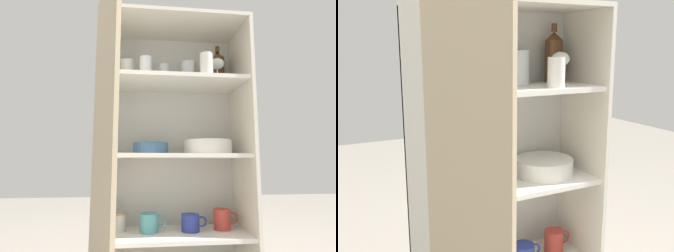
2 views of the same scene
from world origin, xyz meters
The scene contains 21 objects.
cupboard_back_panel centered at (0.00, 0.31, 0.68)m, with size 0.74×0.02×1.37m, color silver.
cupboard_side_left centered at (-0.36, 0.15, 0.68)m, with size 0.02×0.33×1.37m, color silver.
cupboard_side_right centered at (0.36, 0.15, 0.68)m, with size 0.02×0.33×1.37m, color silver.
cupboard_top_panel centered at (0.00, 0.15, 1.38)m, with size 0.74×0.33×0.02m, color silver.
shelf_board_lower centered at (0.00, 0.15, 0.30)m, with size 0.71×0.30×0.02m, color white.
shelf_board_middle centered at (0.00, 0.15, 0.68)m, with size 0.71×0.30×0.02m, color white.
shelf_board_upper centered at (0.00, 0.15, 1.06)m, with size 0.71×0.30×0.02m, color white.
cupboard_door centered at (-0.31, -0.19, 0.68)m, with size 0.13×0.35×1.37m.
tumbler_glass_0 centered at (-0.25, 0.20, 1.13)m, with size 0.08×0.08×0.12m.
tumbler_glass_1 centered at (-0.05, 0.22, 1.13)m, with size 0.06×0.06×0.11m.
tumbler_glass_2 centered at (0.09, 0.23, 1.14)m, with size 0.08×0.08×0.14m.
tumbler_glass_3 centered at (-0.15, 0.13, 1.13)m, with size 0.06×0.06×0.11m.
tumbler_glass_4 centered at (0.15, 0.05, 1.13)m, with size 0.07×0.07×0.11m.
wine_glass_0 centered at (0.23, 0.14, 1.16)m, with size 0.07×0.07×0.13m.
wine_bottle centered at (0.27, 0.24, 1.18)m, with size 0.08×0.08×0.25m.
plate_stack_white centered at (0.18, 0.16, 0.72)m, with size 0.24×0.24×0.07m.
mixing_bowl_large centered at (-0.12, 0.17, 0.72)m, with size 0.18×0.18×0.06m.
coffee_mug_primary centered at (-0.12, 0.16, 0.35)m, with size 0.13×0.09×0.09m.
coffee_mug_extra_1 centered at (0.08, 0.16, 0.35)m, with size 0.13×0.09×0.08m.
coffee_mug_extra_2 centered at (0.25, 0.17, 0.36)m, with size 0.13×0.09×0.10m.
storage_jar centered at (-0.27, 0.20, 0.35)m, with size 0.07×0.07×0.09m.
Camera 1 is at (-0.18, -1.17, 0.64)m, focal length 28.00 mm.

